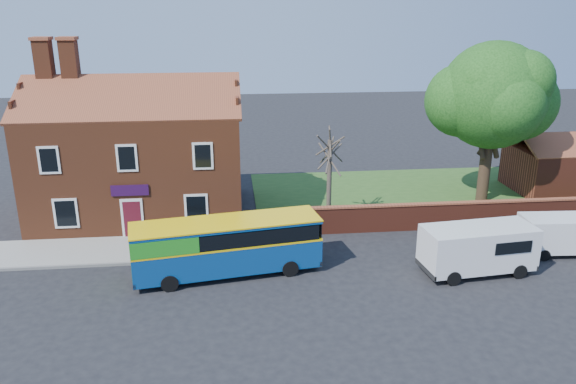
{
  "coord_description": "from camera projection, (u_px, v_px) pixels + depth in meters",
  "views": [
    {
      "loc": [
        -1.53,
        -22.08,
        12.33
      ],
      "look_at": [
        1.35,
        5.0,
        3.22
      ],
      "focal_mm": 35.0,
      "sensor_mm": 36.0,
      "label": 1
    }
  ],
  "objects": [
    {
      "name": "grass_strip",
      "position": [
        444.0,
        194.0,
        38.44
      ],
      "size": [
        26.0,
        12.0,
        0.04
      ],
      "primitive_type": "cube",
      "color": "#426B28",
      "rests_on": "ground"
    },
    {
      "name": "boundary_wall",
      "position": [
        484.0,
        214.0,
        32.53
      ],
      "size": [
        22.0,
        0.38,
        1.6
      ],
      "color": "maroon",
      "rests_on": "ground"
    },
    {
      "name": "large_tree",
      "position": [
        493.0,
        98.0,
        35.2
      ],
      "size": [
        8.46,
        6.69,
        10.31
      ],
      "color": "black",
      "rests_on": "ground"
    },
    {
      "name": "van_near",
      "position": [
        478.0,
        247.0,
        26.82
      ],
      "size": [
        5.52,
        2.67,
        2.34
      ],
      "rotation": [
        0.0,
        0.0,
        0.1
      ],
      "color": "silver",
      "rests_on": "ground"
    },
    {
      "name": "pavement",
      "position": [
        129.0,
        250.0,
        29.58
      ],
      "size": [
        18.0,
        3.5,
        0.12
      ],
      "primitive_type": "cube",
      "color": "gray",
      "rests_on": "ground"
    },
    {
      "name": "shop_building",
      "position": [
        139.0,
        160.0,
        33.94
      ],
      "size": [
        12.3,
        8.13,
        10.5
      ],
      "color": "brown",
      "rests_on": "ground"
    },
    {
      "name": "bus",
      "position": [
        221.0,
        245.0,
        26.53
      ],
      "size": [
        9.12,
        3.66,
        2.71
      ],
      "rotation": [
        0.0,
        0.0,
        0.16
      ],
      "color": "navy",
      "rests_on": "ground"
    },
    {
      "name": "kerb",
      "position": [
        124.0,
        264.0,
        27.93
      ],
      "size": [
        18.0,
        0.15,
        0.14
      ],
      "primitive_type": "cube",
      "color": "slate",
      "rests_on": "ground"
    },
    {
      "name": "outbuilding",
      "position": [
        572.0,
        168.0,
        38.84
      ],
      "size": [
        8.2,
        5.06,
        4.17
      ],
      "color": "maroon",
      "rests_on": "ground"
    },
    {
      "name": "bare_tree",
      "position": [
        329.0,
        176.0,
        32.89
      ],
      "size": [
        2.03,
        2.42,
        5.41
      ],
      "color": "#4C4238",
      "rests_on": "ground"
    },
    {
      "name": "ground",
      "position": [
        270.0,
        297.0,
        24.88
      ],
      "size": [
        120.0,
        120.0,
        0.0
      ],
      "primitive_type": "plane",
      "color": "black",
      "rests_on": "ground"
    },
    {
      "name": "van_far",
      "position": [
        566.0,
        233.0,
        28.99
      ],
      "size": [
        4.66,
        2.13,
        2.0
      ],
      "rotation": [
        0.0,
        0.0,
        -0.06
      ],
      "color": "silver",
      "rests_on": "ground"
    }
  ]
}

